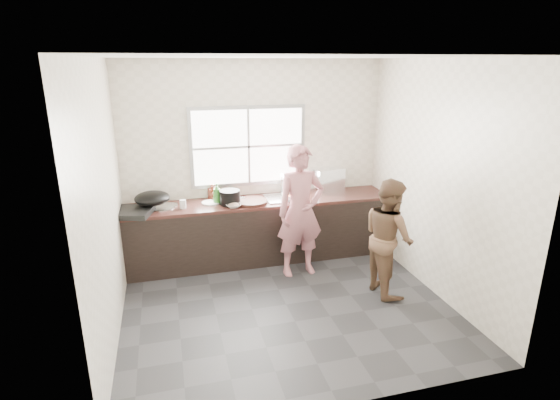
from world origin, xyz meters
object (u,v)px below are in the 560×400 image
object	(u,v)px
person_side	(388,237)
bowl_mince	(233,206)
cutting_board	(251,202)
wok	(152,198)
black_pot	(230,197)
woman	(300,216)
bowl_crabs	(292,197)
burner	(133,212)
bottle_brown_tall	(212,192)
plate_food	(211,203)
dish_rack	(327,179)
glass_jar	(183,204)
bottle_green	(217,193)
bowl_held	(301,200)
pot_lid_left	(163,208)
bottle_brown_short	(216,194)
pot_lid_right	(169,205)

from	to	relation	value
person_side	bowl_mince	distance (m)	1.98
cutting_board	wok	size ratio (longest dim) A/B	0.96
cutting_board	black_pot	bearing A→B (deg)	175.10
woman	cutting_board	size ratio (longest dim) A/B	3.73
bowl_crabs	burner	bearing A→B (deg)	-177.73
bottle_brown_tall	black_pot	bearing A→B (deg)	-58.17
plate_food	dish_rack	size ratio (longest dim) A/B	0.55
wok	glass_jar	bearing A→B (deg)	-11.18
bottle_green	bowl_held	bearing A→B (deg)	-11.27
woman	bottle_green	xyz separation A→B (m)	(-0.98, 0.56, 0.21)
person_side	bowl_held	bearing A→B (deg)	33.13
black_pot	pot_lid_left	size ratio (longest dim) A/B	0.96
glass_jar	bowl_mince	bearing A→B (deg)	-11.25
woman	bottle_brown_short	bearing A→B (deg)	139.37
pot_lid_right	cutting_board	bearing A→B (deg)	-9.47
person_side	bowl_held	xyz separation A→B (m)	(-0.75, 1.06, 0.19)
cutting_board	pot_lid_right	size ratio (longest dim) A/B	1.88
black_pot	pot_lid_left	distance (m)	0.87
bowl_held	pot_lid_left	distance (m)	1.80
plate_food	bottle_brown_short	distance (m)	0.17
bowl_held	woman	bearing A→B (deg)	-107.81
bottle_green	pot_lid_left	bearing A→B (deg)	-177.63
person_side	wok	distance (m)	2.96
cutting_board	bowl_mince	distance (m)	0.28
black_pot	pot_lid_left	world-z (taller)	black_pot
woman	bottle_brown_tall	bearing A→B (deg)	137.74
bowl_mince	bottle_brown_short	bearing A→B (deg)	115.75
plate_food	bottle_brown_short	world-z (taller)	bottle_brown_short
plate_food	bottle_brown_short	size ratio (longest dim) A/B	1.44
dish_rack	pot_lid_right	bearing A→B (deg)	170.48
burner	black_pot	bearing A→B (deg)	4.43
bowl_mince	bottle_brown_short	xyz separation A→B (m)	(-0.18, 0.37, 0.06)
wok	pot_lid_left	size ratio (longest dim) A/B	1.59
woman	pot_lid_left	xyz separation A→B (m)	(-1.68, 0.53, 0.07)
bowl_mince	wok	xyz separation A→B (m)	(-1.00, 0.20, 0.12)
dish_rack	pot_lid_right	distance (m)	2.26
bottle_brown_short	dish_rack	size ratio (longest dim) A/B	0.38
person_side	dish_rack	distance (m)	1.55
bottle_brown_tall	dish_rack	bearing A→B (deg)	0.00
bottle_brown_short	pot_lid_left	size ratio (longest dim) A/B	0.61
bowl_crabs	dish_rack	size ratio (longest dim) A/B	0.48
bottle_brown_tall	pot_lid_left	size ratio (longest dim) A/B	0.70
pot_lid_left	pot_lid_right	bearing A→B (deg)	49.75
glass_jar	wok	world-z (taller)	wok
dish_rack	pot_lid_left	distance (m)	2.35
bowl_crabs	black_pot	xyz separation A→B (m)	(-0.84, 0.01, 0.06)
bowl_held	plate_food	xyz separation A→B (m)	(-1.17, 0.24, -0.02)
bowl_held	burner	distance (m)	2.15
cutting_board	plate_food	world-z (taller)	cutting_board
woman	bowl_held	bearing A→B (deg)	67.53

